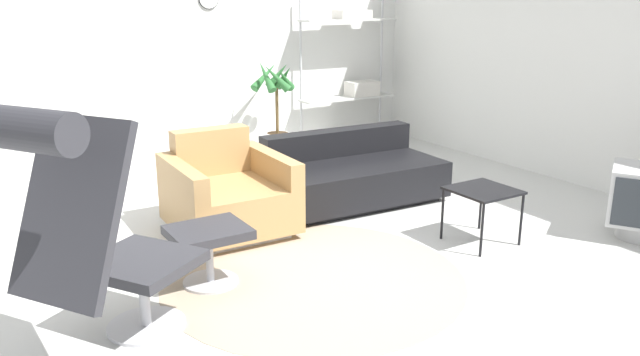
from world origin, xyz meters
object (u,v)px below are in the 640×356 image
Objects in this scene: couch_low at (353,176)px; side_table at (483,194)px; lounge_chair at (89,216)px; potted_plant at (276,111)px; armchair_red at (227,196)px; shelf_unit at (354,61)px; ottoman at (209,242)px.

side_table is (0.24, -1.36, 0.15)m from couch_low.
potted_plant is at bearing 106.81° from lounge_chair.
armchair_red reaches higher than couch_low.
shelf_unit is (3.96, 3.44, 0.26)m from lounge_chair.
side_table is 0.24× the size of shelf_unit.
couch_low is 3.48× the size of side_table.
potted_plant is (-0.08, 3.14, 0.16)m from side_table.
lounge_chair is at bearing -147.10° from ottoman.
side_table is at bearing -108.73° from shelf_unit.
lounge_chair is 0.86× the size of couch_low.
ottoman is 0.31× the size of couch_low.
lounge_chair is 3.01× the size of side_table.
shelf_unit is at bearing -121.91° from couch_low.
side_table is 0.40× the size of potted_plant.
armchair_red is at bearing -141.90° from shelf_unit.
armchair_red is (0.49, 0.83, -0.01)m from ottoman.
shelf_unit is (1.13, 3.34, 0.66)m from side_table.
shelf_unit is (1.21, 0.19, 0.50)m from potted_plant.
couch_low is at bearing -95.23° from potted_plant.
couch_low is (2.59, 1.46, -0.55)m from lounge_chair.
ottoman is at bearing 60.99° from armchair_red.
side_table is 3.15m from potted_plant.
lounge_chair is 1.95m from armchair_red.
side_table is at bearing 102.82° from couch_low.
lounge_chair is 2.86m from side_table.
couch_low is 1.39× the size of potted_plant.
lounge_chair is 1.08m from ottoman.
potted_plant is at bearing -170.93° from shelf_unit.
armchair_red is at bearing 59.35° from ottoman.
ottoman is at bearing 30.61° from couch_low.
ottoman is 2.07m from side_table.
shelf_unit is at bearing 42.79° from ottoman.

